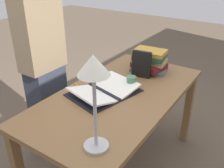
% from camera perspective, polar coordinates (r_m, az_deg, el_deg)
% --- Properties ---
extents(reading_desk, '(1.48, 0.77, 0.75)m').
position_cam_1_polar(reading_desk, '(1.86, 1.54, -4.63)').
color(reading_desk, brown).
rests_on(reading_desk, ground_plane).
extents(open_book, '(0.55, 0.45, 0.06)m').
position_cam_1_polar(open_book, '(1.81, -1.86, -1.58)').
color(open_book, black).
rests_on(open_book, reading_desk).
extents(book_stack_tall, '(0.25, 0.32, 0.19)m').
position_cam_1_polar(book_stack_tall, '(2.17, 8.52, 5.29)').
color(book_stack_tall, slate).
rests_on(book_stack_tall, reading_desk).
extents(book_standing_upright, '(0.05, 0.16, 0.22)m').
position_cam_1_polar(book_standing_upright, '(2.04, 6.68, 4.50)').
color(book_standing_upright, black).
rests_on(book_standing_upright, reading_desk).
extents(reading_lamp, '(0.15, 0.15, 0.51)m').
position_cam_1_polar(reading_lamp, '(1.12, -4.19, 1.53)').
color(reading_lamp, '#ADADB2').
rests_on(reading_lamp, reading_desk).
extents(coffee_mug, '(0.10, 0.07, 0.09)m').
position_cam_1_polar(coffee_mug, '(1.88, 4.45, 0.43)').
color(coffee_mug, '#4C7F5B').
rests_on(coffee_mug, reading_desk).
extents(pencil, '(0.07, 0.15, 0.01)m').
position_cam_1_polar(pencil, '(1.90, -7.39, -0.78)').
color(pencil, gold).
rests_on(pencil, reading_desk).
extents(person_reader, '(0.36, 0.22, 1.68)m').
position_cam_1_polar(person_reader, '(2.15, -15.38, 4.29)').
color(person_reader, '#2D3342').
rests_on(person_reader, ground_plane).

